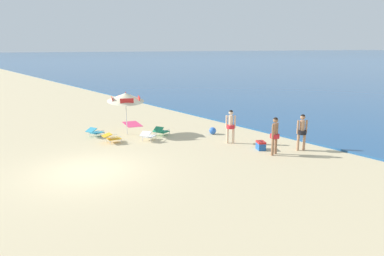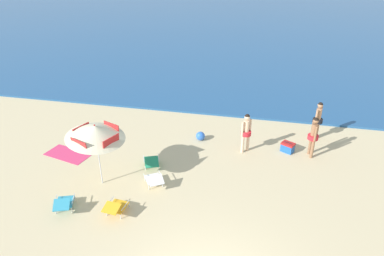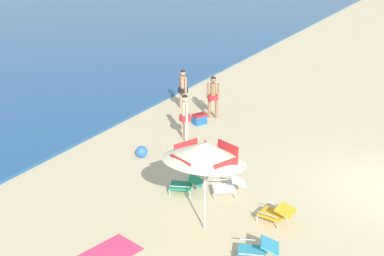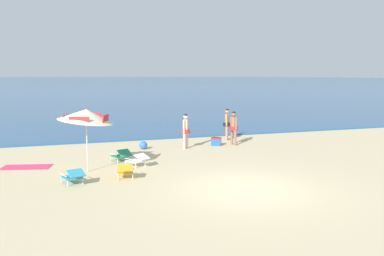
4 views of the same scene
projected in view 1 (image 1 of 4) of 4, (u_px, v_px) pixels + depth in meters
ground_plane at (89, 171)px, 13.45m from camera, size 800.00×800.00×0.00m
beach_umbrella_striped_main at (126, 97)px, 18.74m from camera, size 2.49×2.46×2.40m
lounge_chair_under_umbrella at (148, 135)px, 17.81m from camera, size 0.91×1.02×0.51m
lounge_chair_beside_umbrella at (161, 131)px, 18.81m from camera, size 0.82×1.02×0.53m
lounge_chair_facing_sea at (111, 137)px, 17.41m from camera, size 0.64×0.91×0.49m
lounge_chair_spare_folded at (95, 132)px, 18.62m from camera, size 0.79×1.00×0.51m
person_standing_near_shore at (231, 124)px, 17.20m from camera, size 0.41×0.41×1.67m
person_standing_beside at (275, 133)px, 15.32m from camera, size 0.41×0.49×1.69m
person_wading_in at (302, 130)px, 15.98m from camera, size 0.41×0.45×1.69m
cooler_box at (261, 145)px, 16.25m from camera, size 0.60×0.55×0.43m
beach_ball at (213, 131)px, 19.18m from camera, size 0.38×0.38×0.38m
beach_towel at (132, 124)px, 21.74m from camera, size 1.96×1.31×0.01m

